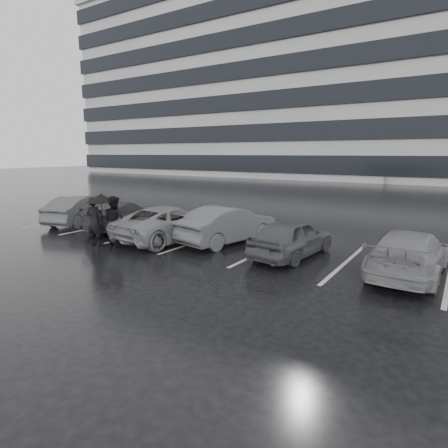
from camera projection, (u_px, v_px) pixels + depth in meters
ground at (211, 265)px, 11.49m from camera, size 160.00×160.00×0.00m
office_building at (269, 84)px, 60.13m from camera, size 61.00×26.00×29.00m
car_main at (292, 237)px, 12.34m from camera, size 1.84×3.89×1.29m
car_west_a at (228, 225)px, 14.24m from camera, size 2.28×4.46×1.40m
car_west_b at (171, 223)px, 14.78m from camera, size 2.62×5.01×1.35m
car_west_c at (124, 215)px, 16.89m from camera, size 2.76×4.55×1.23m
car_west_d at (81, 209)px, 18.21m from camera, size 2.70×4.36×1.36m
car_east at (409, 253)px, 10.44m from camera, size 1.91×4.43×1.27m
pedestrian_left at (95, 221)px, 13.79m from camera, size 0.75×0.58×1.81m
pedestrian_right at (114, 221)px, 13.78m from camera, size 0.90×0.70×1.85m
umbrella at (101, 198)px, 13.67m from camera, size 1.14×1.14×1.93m
stall_stripes at (232, 245)px, 13.98m from camera, size 19.72×5.00×0.00m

